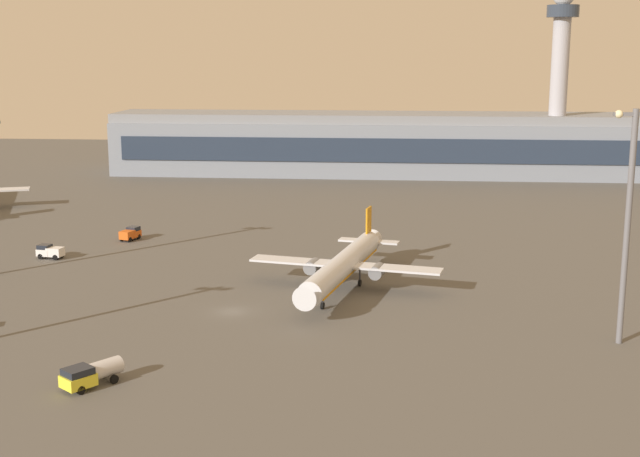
{
  "coord_description": "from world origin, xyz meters",
  "views": [
    {
      "loc": [
        20.41,
        -103.79,
        32.94
      ],
      "look_at": [
        8.42,
        33.87,
        4.0
      ],
      "focal_mm": 47.99,
      "sensor_mm": 36.0,
      "label": 1
    }
  ],
  "objects_px": {
    "airplane_near_gate": "(344,265)",
    "fuel_truck": "(91,373)",
    "control_tower": "(560,69)",
    "apron_light_east": "(628,213)",
    "maintenance_van": "(130,234)",
    "cargo_loader": "(50,251)"
  },
  "relations": [
    {
      "from": "airplane_near_gate",
      "to": "maintenance_van",
      "type": "relative_size",
      "value": 7.75
    },
    {
      "from": "airplane_near_gate",
      "to": "apron_light_east",
      "type": "relative_size",
      "value": 1.32
    },
    {
      "from": "airplane_near_gate",
      "to": "fuel_truck",
      "type": "bearing_deg",
      "value": 70.86
    },
    {
      "from": "maintenance_van",
      "to": "fuel_truck",
      "type": "xyz_separation_m",
      "value": [
        16.39,
        -65.88,
        0.19
      ]
    },
    {
      "from": "airplane_near_gate",
      "to": "maintenance_van",
      "type": "xyz_separation_m",
      "value": [
        -39.4,
        27.89,
        -2.26
      ]
    },
    {
      "from": "control_tower",
      "to": "apron_light_east",
      "type": "height_order",
      "value": "control_tower"
    },
    {
      "from": "cargo_loader",
      "to": "fuel_truck",
      "type": "distance_m",
      "value": 57.33
    },
    {
      "from": "airplane_near_gate",
      "to": "maintenance_van",
      "type": "distance_m",
      "value": 48.32
    },
    {
      "from": "airplane_near_gate",
      "to": "control_tower",
      "type": "bearing_deg",
      "value": -101.79
    },
    {
      "from": "maintenance_van",
      "to": "cargo_loader",
      "type": "height_order",
      "value": "same"
    },
    {
      "from": "airplane_near_gate",
      "to": "fuel_truck",
      "type": "distance_m",
      "value": 44.47
    },
    {
      "from": "fuel_truck",
      "to": "apron_light_east",
      "type": "relative_size",
      "value": 0.23
    },
    {
      "from": "airplane_near_gate",
      "to": "fuel_truck",
      "type": "relative_size",
      "value": 5.63
    },
    {
      "from": "maintenance_van",
      "to": "apron_light_east",
      "type": "height_order",
      "value": "apron_light_east"
    },
    {
      "from": "fuel_truck",
      "to": "apron_light_east",
      "type": "xyz_separation_m",
      "value": [
        55.84,
        17.9,
        13.84
      ]
    },
    {
      "from": "airplane_near_gate",
      "to": "apron_light_east",
      "type": "distance_m",
      "value": 40.25
    },
    {
      "from": "maintenance_van",
      "to": "control_tower",
      "type": "bearing_deg",
      "value": 60.62
    },
    {
      "from": "control_tower",
      "to": "cargo_loader",
      "type": "bearing_deg",
      "value": -135.19
    },
    {
      "from": "control_tower",
      "to": "airplane_near_gate",
      "type": "distance_m",
      "value": 122.14
    },
    {
      "from": "control_tower",
      "to": "maintenance_van",
      "type": "xyz_separation_m",
      "value": [
        -87.76,
        -81.53,
        -26.87
      ]
    },
    {
      "from": "control_tower",
      "to": "maintenance_van",
      "type": "relative_size",
      "value": 10.85
    },
    {
      "from": "control_tower",
      "to": "cargo_loader",
      "type": "relative_size",
      "value": 11.17
    }
  ]
}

